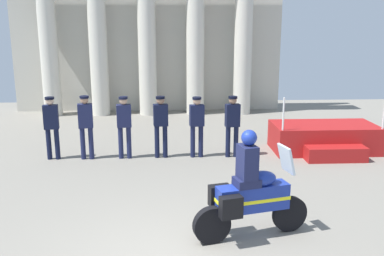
# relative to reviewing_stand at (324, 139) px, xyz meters

# --- Properties ---
(colonnade_backdrop) EXTENTS (11.04, 1.55, 6.49)m
(colonnade_backdrop) POSITION_rel_reviewing_stand_xyz_m (-5.28, 6.05, 3.14)
(colonnade_backdrop) COLOR beige
(colonnade_backdrop) RESTS_ON ground_plane
(reviewing_stand) EXTENTS (2.92, 1.96, 1.68)m
(reviewing_stand) POSITION_rel_reviewing_stand_xyz_m (0.00, 0.00, 0.00)
(reviewing_stand) COLOR #A51919
(reviewing_stand) RESTS_ON ground_plane
(officer_in_row_0) EXTENTS (0.41, 0.27, 1.70)m
(officer_in_row_0) POSITION_rel_reviewing_stand_xyz_m (-7.57, -0.35, 0.63)
(officer_in_row_0) COLOR black
(officer_in_row_0) RESTS_ON ground_plane
(officer_in_row_1) EXTENTS (0.41, 0.27, 1.73)m
(officer_in_row_1) POSITION_rel_reviewing_stand_xyz_m (-6.65, -0.38, 0.65)
(officer_in_row_1) COLOR #191E42
(officer_in_row_1) RESTS_ON ground_plane
(officer_in_row_2) EXTENTS (0.41, 0.27, 1.70)m
(officer_in_row_2) POSITION_rel_reviewing_stand_xyz_m (-5.64, -0.37, 0.63)
(officer_in_row_2) COLOR #191E42
(officer_in_row_2) RESTS_ON ground_plane
(officer_in_row_3) EXTENTS (0.41, 0.27, 1.69)m
(officer_in_row_3) POSITION_rel_reviewing_stand_xyz_m (-4.66, -0.35, 0.63)
(officer_in_row_3) COLOR black
(officer_in_row_3) RESTS_ON ground_plane
(officer_in_row_4) EXTENTS (0.41, 0.27, 1.67)m
(officer_in_row_4) POSITION_rel_reviewing_stand_xyz_m (-3.69, -0.36, 0.61)
(officer_in_row_4) COLOR #141938
(officer_in_row_4) RESTS_ON ground_plane
(officer_in_row_5) EXTENTS (0.41, 0.27, 1.69)m
(officer_in_row_5) POSITION_rel_reviewing_stand_xyz_m (-2.72, -0.39, 0.62)
(officer_in_row_5) COLOR black
(officer_in_row_5) RESTS_ON ground_plane
(motorcycle_with_rider) EXTENTS (2.05, 0.87, 1.90)m
(motorcycle_with_rider) POSITION_rel_reviewing_stand_xyz_m (-3.10, -4.99, 0.42)
(motorcycle_with_rider) COLOR black
(motorcycle_with_rider) RESTS_ON ground_plane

